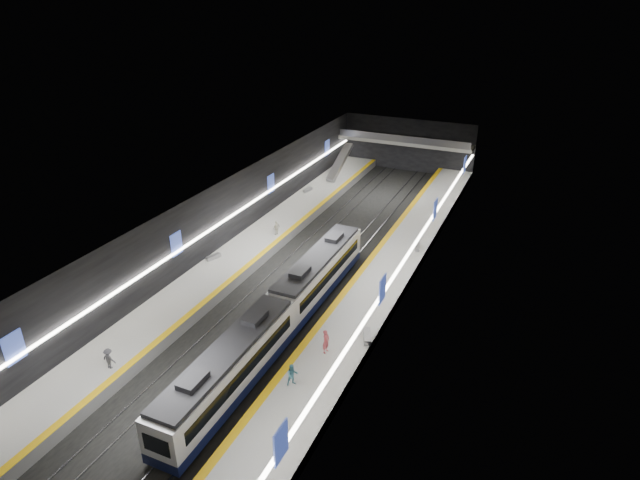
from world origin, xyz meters
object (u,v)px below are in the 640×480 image
at_px(bench_left_far, 308,190).
at_px(bench_left_near, 213,257).
at_px(bench_right_near, 367,336).
at_px(passenger_left_b, 109,359).
at_px(passenger_right_b, 292,375).
at_px(escalator, 340,162).
at_px(train, 280,314).
at_px(bench_right_far, 418,247).
at_px(passenger_left_a, 277,228).
at_px(passenger_right_a, 326,342).

bearing_deg(bench_left_far, bench_left_near, -79.27).
xyz_separation_m(bench_right_near, passenger_left_b, (-15.78, -10.88, 0.58)).
distance_m(bench_left_far, passenger_right_b, 38.28).
distance_m(passenger_right_b, passenger_left_b, 13.38).
bearing_deg(escalator, train, -74.98).
relative_size(bench_right_far, passenger_right_b, 0.96).
height_order(passenger_right_b, passenger_left_a, passenger_right_b).
bearing_deg(bench_left_near, bench_right_far, 49.65).
bearing_deg(passenger_right_b, passenger_right_a, 38.85).
xyz_separation_m(passenger_right_a, passenger_left_b, (-13.50, -8.04, -0.14)).
bearing_deg(passenger_left_a, bench_right_near, 66.23).
height_order(bench_right_near, passenger_right_b, passenger_right_b).
bearing_deg(train, passenger_left_a, 119.19).
xyz_separation_m(bench_right_far, passenger_right_b, (-2.49, -24.17, 0.64)).
height_order(train, passenger_right_b, train).
distance_m(bench_left_far, passenger_left_a, 14.09).
distance_m(bench_left_near, bench_right_near, 19.77).
relative_size(passenger_right_a, passenger_left_a, 1.17).
height_order(train, bench_left_near, train).
xyz_separation_m(bench_right_far, passenger_left_b, (-15.33, -27.94, 0.62)).
xyz_separation_m(bench_left_far, passenger_left_a, (2.74, -13.81, 0.62)).
relative_size(escalator, passenger_right_b, 4.81).
distance_m(bench_left_far, passenger_right_a, 34.72).
bearing_deg(passenger_right_a, bench_left_far, 34.85).
bearing_deg(passenger_left_b, passenger_left_a, -91.59).
relative_size(bench_left_near, passenger_left_b, 1.00).
distance_m(bench_left_near, passenger_left_a, 8.32).
distance_m(escalator, bench_right_near, 39.87).
xyz_separation_m(escalator, bench_left_near, (-1.70, -29.59, -1.70)).
xyz_separation_m(escalator, passenger_right_a, (14.73, -38.87, -0.94)).
xyz_separation_m(bench_left_near, passenger_left_a, (3.11, 7.69, 0.62)).
xyz_separation_m(bench_right_far, passenger_right_a, (-1.82, -19.90, 0.76)).
height_order(escalator, passenger_left_a, escalator).
distance_m(train, passenger_right_b, 7.14).
relative_size(train, bench_right_near, 15.60).
bearing_deg(train, passenger_right_a, -18.58).
bearing_deg(escalator, bench_left_near, -93.28).
relative_size(bench_right_far, passenger_left_b, 0.98).
bearing_deg(bench_right_near, passenger_right_a, -151.04).
distance_m(bench_left_far, bench_right_far, 20.93).
bearing_deg(passenger_right_a, passenger_right_b, 178.47).
bearing_deg(escalator, bench_right_far, -48.90).
bearing_deg(passenger_left_b, escalator, -89.67).
height_order(bench_left_far, passenger_right_a, passenger_right_a).
distance_m(train, passenger_right_a, 4.99).
relative_size(bench_left_near, bench_right_far, 1.02).
relative_size(bench_right_near, bench_right_far, 1.21).
distance_m(bench_right_far, passenger_right_b, 24.30).
relative_size(bench_left_far, bench_right_near, 0.83).
bearing_deg(bench_left_near, passenger_left_a, 87.43).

